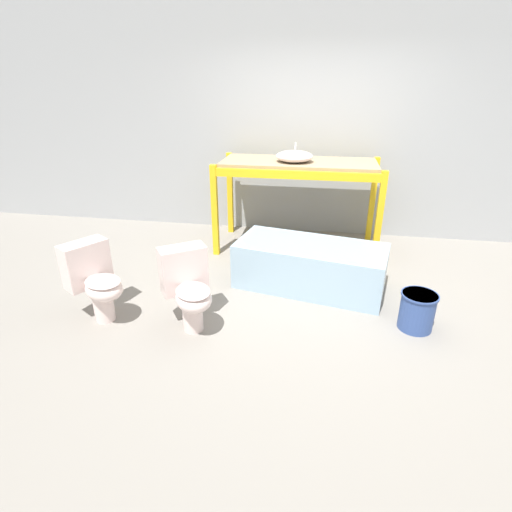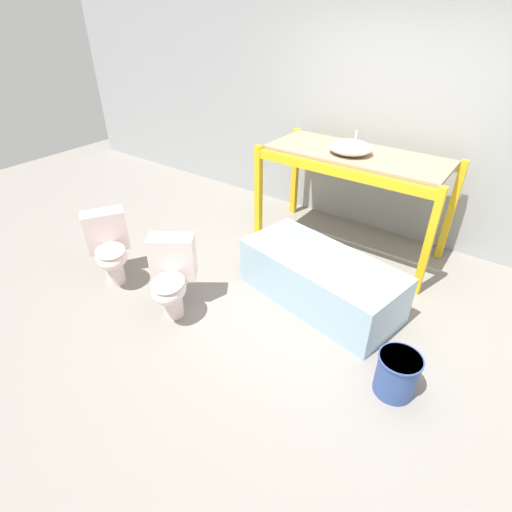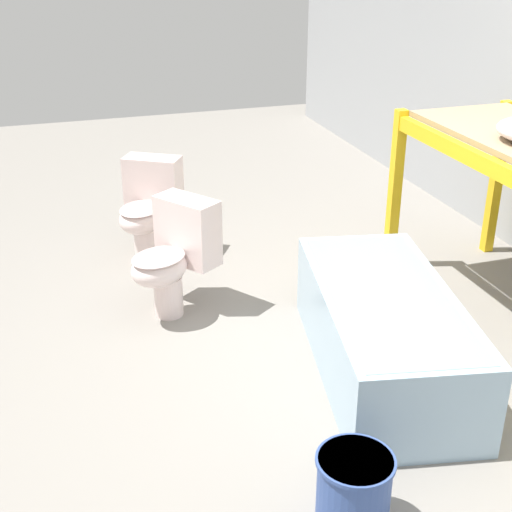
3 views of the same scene
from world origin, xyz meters
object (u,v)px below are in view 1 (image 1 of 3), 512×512
at_px(sink_basin, 294,156).
at_px(toilet_far, 95,279).
at_px(bathtub_main, 310,263).
at_px(toilet_near, 188,286).
at_px(bucket_white, 417,310).

distance_m(sink_basin, toilet_far, 2.61).
bearing_deg(toilet_far, bathtub_main, -32.28).
relative_size(sink_basin, bathtub_main, 0.27).
bearing_deg(toilet_far, sink_basin, -8.24).
xyz_separation_m(toilet_near, toilet_far, (-0.86, -0.01, 0.00)).
xyz_separation_m(bathtub_main, toilet_far, (-1.86, -0.92, 0.12)).
height_order(bathtub_main, toilet_near, toilet_near).
relative_size(bathtub_main, toilet_far, 2.28).
height_order(toilet_far, bucket_white, toilet_far).
height_order(sink_basin, bathtub_main, sink_basin).
xyz_separation_m(bathtub_main, toilet_near, (-1.00, -0.92, 0.12)).
height_order(sink_basin, toilet_near, sink_basin).
bearing_deg(toilet_near, bathtub_main, 7.22).
relative_size(sink_basin, toilet_far, 0.62).
bearing_deg(bathtub_main, bucket_white, -21.45).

